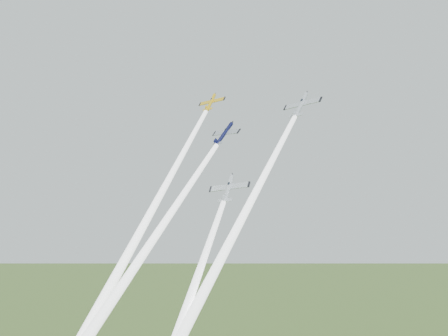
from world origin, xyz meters
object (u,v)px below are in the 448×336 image
Objects in this scene: plane_silver_low at (228,188)px; plane_yellow at (211,102)px; plane_silver_right at (301,105)px; plane_navy at (224,134)px.

plane_yellow is at bearing 123.43° from plane_silver_low.
plane_silver_right is 1.08× the size of plane_silver_low.
plane_yellow is 19.55m from plane_navy.
plane_silver_low is at bearing -36.84° from plane_navy.
plane_silver_right is at bearing -10.04° from plane_yellow.
plane_silver_low is (17.65, -16.97, -21.00)m from plane_yellow.
plane_silver_right is (12.16, 9.16, 5.76)m from plane_navy.
plane_silver_right reaches higher than plane_navy.
plane_yellow is 0.81× the size of plane_silver_right.
plane_silver_right is at bearing 47.41° from plane_navy.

